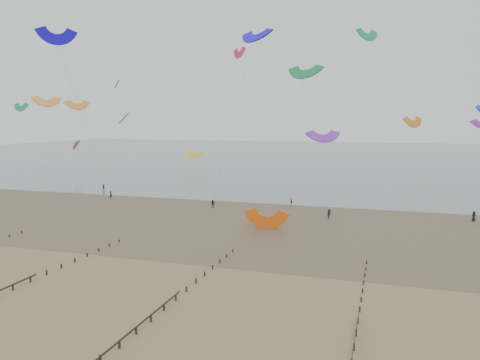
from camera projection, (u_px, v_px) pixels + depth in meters
name	position (u px, v px, depth m)	size (l,w,h in m)	color
ground	(168.00, 277.00, 54.74)	(500.00, 500.00, 0.00)	brown
sea_and_shore	(230.00, 217.00, 88.50)	(500.00, 665.00, 0.03)	#475654
groynes	(104.00, 355.00, 35.47)	(72.16, 50.16, 1.00)	black
kitesurfer_lead	(111.00, 195.00, 109.19)	(0.68, 0.45, 1.86)	black
kitesurfers	(413.00, 210.00, 91.21)	(135.48, 23.07, 1.82)	black
grounded_kite	(266.00, 228.00, 79.29)	(6.52, 3.42, 4.97)	#F35A0F
kites_airborne	(266.00, 107.00, 143.88)	(246.33, 112.94, 44.44)	red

